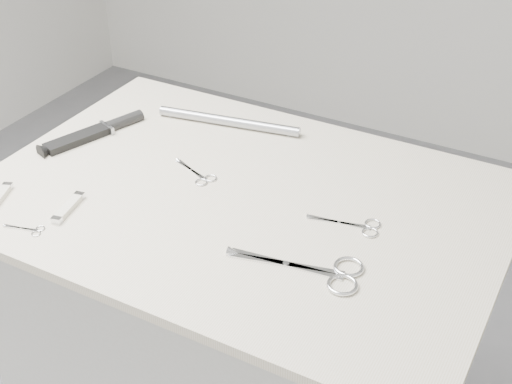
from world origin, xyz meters
The scene contains 9 objects.
plinth centered at (0.00, 0.00, 0.45)m, with size 0.90×0.60×0.90m, color #B4B4B2.
display_board centered at (0.00, 0.00, 0.91)m, with size 1.00×0.70×0.02m, color beige.
large_shears centered at (0.23, -0.13, 0.92)m, with size 0.23×0.10×0.01m.
embroidery_scissors_a centered at (0.24, 0.02, 0.92)m, with size 0.13×0.06×0.00m.
embroidery_scissors_b centered at (-0.11, 0.02, 0.92)m, with size 0.11×0.07×0.00m.
tiny_scissors centered at (-0.28, -0.28, 0.92)m, with size 0.08×0.04×0.00m.
sheathed_knife centered at (-0.40, 0.06, 0.93)m, with size 0.11×0.24×0.03m.
pocket_knife_a centered at (-0.26, -0.19, 0.93)m, with size 0.04×0.10×0.01m.
metal_rail centered at (-0.16, 0.23, 0.93)m, with size 0.02×0.02×0.33m, color #94969C.
Camera 1 is at (0.57, -0.98, 1.69)m, focal length 50.00 mm.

